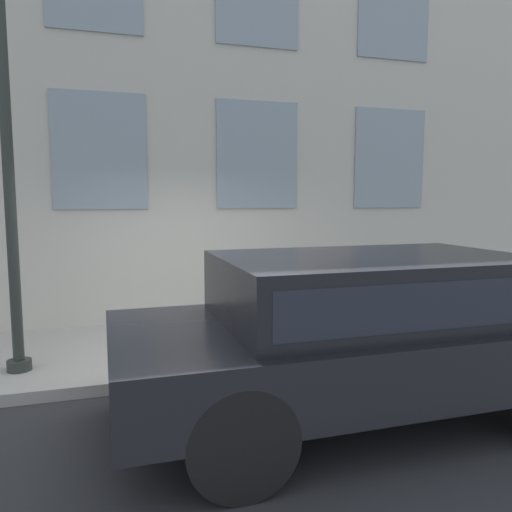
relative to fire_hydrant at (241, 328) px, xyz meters
The scene contains 5 objects.
ground_plane 0.75m from the fire_hydrant, 141.66° to the left, with size 80.00×80.00×0.00m, color #2D2D30.
sidewalk 1.01m from the fire_hydrant, 22.70° to the left, with size 2.57×60.00×0.13m.
fire_hydrant is the anchor object (origin of this frame).
person 0.80m from the fire_hydrant, 48.17° to the right, with size 0.30×0.20×1.25m.
parked_truck_charcoal_near 1.87m from the fire_hydrant, 156.34° to the right, with size 2.03×4.50×1.54m.
Camera 1 is at (-5.25, 1.22, 2.06)m, focal length 35.00 mm.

